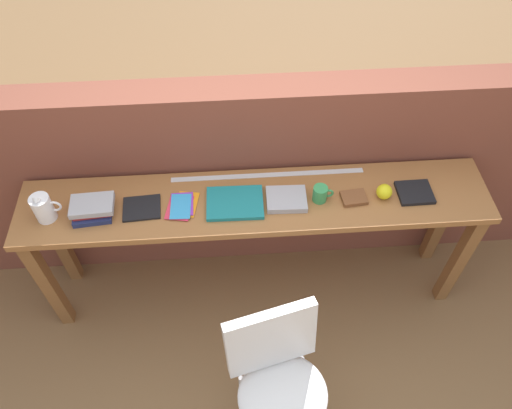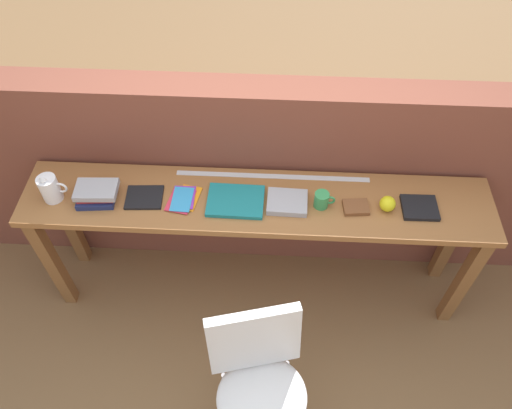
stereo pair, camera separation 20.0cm
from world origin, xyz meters
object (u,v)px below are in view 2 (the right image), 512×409
(book_stack_leftmost, at_px, (97,193))
(leather_journal_brown, at_px, (356,207))
(book_open_centre, at_px, (236,201))
(magazine_cycling, at_px, (144,197))
(sports_ball_small, at_px, (388,204))
(pitcher_white, at_px, (50,188))
(chair_white_moulded, at_px, (259,378))
(mug, at_px, (322,200))
(book_repair_rightmost, at_px, (420,208))
(pamphlet_pile_colourful, at_px, (184,199))

(book_stack_leftmost, height_order, leather_journal_brown, book_stack_leftmost)
(book_open_centre, height_order, leather_journal_brown, same)
(book_stack_leftmost, distance_m, magazine_cycling, 0.25)
(sports_ball_small, bearing_deg, book_open_centre, 179.81)
(book_stack_leftmost, height_order, magazine_cycling, book_stack_leftmost)
(book_stack_leftmost, relative_size, leather_journal_brown, 1.72)
(magazine_cycling, bearing_deg, book_stack_leftmost, 179.07)
(pitcher_white, bearing_deg, sports_ball_small, 0.56)
(chair_white_moulded, xyz_separation_m, book_stack_leftmost, (-0.89, 0.78, 0.40))
(pitcher_white, xyz_separation_m, mug, (1.40, 0.02, -0.03))
(book_open_centre, bearing_deg, leather_journal_brown, 0.17)
(book_repair_rightmost, bearing_deg, sports_ball_small, -178.00)
(magazine_cycling, distance_m, book_repair_rightmost, 1.44)
(book_stack_leftmost, relative_size, pamphlet_pile_colourful, 1.08)
(sports_ball_small, relative_size, book_repair_rightmost, 0.45)
(pitcher_white, relative_size, book_repair_rightmost, 1.00)
(pamphlet_pile_colourful, relative_size, mug, 1.89)
(pamphlet_pile_colourful, bearing_deg, chair_white_moulded, -61.10)
(magazine_cycling, height_order, sports_ball_small, sports_ball_small)
(sports_ball_small, bearing_deg, mug, 178.95)
(book_open_centre, relative_size, book_repair_rightmost, 1.61)
(pitcher_white, height_order, magazine_cycling, pitcher_white)
(leather_journal_brown, relative_size, sports_ball_small, 1.57)
(pitcher_white, relative_size, magazine_cycling, 0.96)
(leather_journal_brown, bearing_deg, sports_ball_small, -2.90)
(magazine_cycling, distance_m, sports_ball_small, 1.27)
(book_open_centre, bearing_deg, sports_ball_small, 0.83)
(pitcher_white, distance_m, pamphlet_pile_colourful, 0.69)
(mug, distance_m, leather_journal_brown, 0.18)
(mug, xyz_separation_m, book_repair_rightmost, (0.51, 0.00, -0.03))
(pamphlet_pile_colourful, height_order, book_open_centre, book_open_centre)
(pitcher_white, distance_m, book_open_centre, 0.96)
(chair_white_moulded, bearing_deg, book_stack_leftmost, 138.71)
(chair_white_moulded, distance_m, sports_ball_small, 1.08)
(pitcher_white, distance_m, mug, 1.41)
(book_repair_rightmost, bearing_deg, chair_white_moulded, -135.78)
(pamphlet_pile_colourful, relative_size, sports_ball_small, 2.52)
(book_stack_leftmost, relative_size, magazine_cycling, 1.17)
(magazine_cycling, relative_size, mug, 1.74)
(pamphlet_pile_colourful, xyz_separation_m, leather_journal_brown, (0.90, -0.01, 0.00))
(chair_white_moulded, distance_m, pitcher_white, 1.43)
(pamphlet_pile_colourful, distance_m, book_open_centre, 0.28)
(book_stack_leftmost, bearing_deg, chair_white_moulded, -41.29)
(chair_white_moulded, relative_size, mug, 8.10)
(mug, height_order, leather_journal_brown, mug)
(pitcher_white, distance_m, leather_journal_brown, 1.58)
(book_stack_leftmost, xyz_separation_m, magazine_cycling, (0.24, 0.01, -0.04))
(book_stack_leftmost, xyz_separation_m, book_repair_rightmost, (1.68, 0.01, -0.03))
(book_stack_leftmost, relative_size, book_repair_rightmost, 1.22)
(sports_ball_small, bearing_deg, book_stack_leftmost, -179.85)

